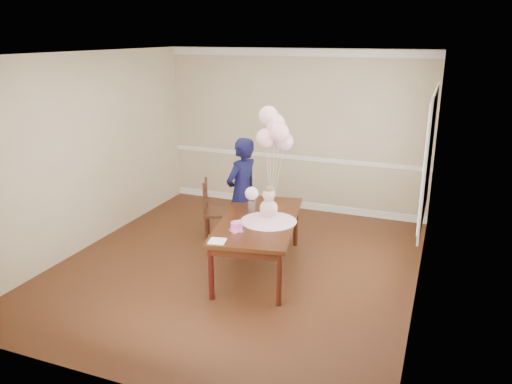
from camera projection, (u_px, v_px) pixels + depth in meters
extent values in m
cube|color=#35190D|center=(237.00, 266.00, 6.57)|extent=(4.50, 5.00, 0.00)
cube|color=white|center=(234.00, 53.00, 5.75)|extent=(4.50, 5.00, 0.02)
cube|color=tan|center=(295.00, 131.00, 8.38)|extent=(4.50, 0.02, 2.70)
cube|color=tan|center=(110.00, 242.00, 3.94)|extent=(4.50, 0.02, 2.70)
cube|color=tan|center=(87.00, 152.00, 6.94)|extent=(0.02, 5.00, 2.70)
cube|color=tan|center=(427.00, 186.00, 5.39)|extent=(0.02, 5.00, 2.70)
cube|color=white|center=(294.00, 157.00, 8.51)|extent=(4.50, 0.02, 0.07)
cube|color=silver|center=(296.00, 52.00, 7.99)|extent=(4.50, 0.02, 0.12)
cube|color=white|center=(293.00, 204.00, 8.77)|extent=(4.50, 0.02, 0.12)
cube|color=white|center=(429.00, 157.00, 5.78)|extent=(0.02, 1.66, 1.56)
cube|color=silver|center=(427.00, 157.00, 5.78)|extent=(0.01, 1.50, 1.40)
cube|color=black|center=(258.00, 221.00, 6.28)|extent=(1.25, 1.99, 0.05)
cube|color=black|center=(258.00, 226.00, 6.30)|extent=(1.14, 1.88, 0.09)
cylinder|color=black|center=(211.00, 273.00, 5.65)|extent=(0.08, 0.08, 0.65)
cylinder|color=black|center=(279.00, 279.00, 5.52)|extent=(0.08, 0.08, 0.65)
cylinder|color=black|center=(243.00, 221.00, 7.25)|extent=(0.08, 0.08, 0.65)
cylinder|color=black|center=(296.00, 224.00, 7.11)|extent=(0.08, 0.08, 0.65)
cone|color=#EAACCF|center=(269.00, 217.00, 6.19)|extent=(0.82, 0.82, 0.09)
sphere|color=pink|center=(269.00, 208.00, 6.15)|extent=(0.22, 0.22, 0.22)
sphere|color=beige|center=(269.00, 195.00, 6.10)|extent=(0.16, 0.16, 0.16)
sphere|color=brown|center=(269.00, 190.00, 6.08)|extent=(0.11, 0.11, 0.11)
cylinder|color=white|center=(237.00, 230.00, 5.91)|extent=(0.24, 0.24, 0.01)
cylinder|color=#EA4A9F|center=(237.00, 226.00, 5.90)|extent=(0.16, 0.16, 0.09)
sphere|color=white|center=(237.00, 221.00, 5.88)|extent=(0.03, 0.03, 0.03)
sphere|color=white|center=(239.00, 221.00, 5.89)|extent=(0.03, 0.03, 0.03)
cylinder|color=silver|center=(252.00, 206.00, 6.53)|extent=(0.11, 0.11, 0.15)
sphere|color=#F9D1E2|center=(252.00, 193.00, 6.48)|extent=(0.18, 0.18, 0.18)
cube|color=white|center=(217.00, 241.00, 5.59)|extent=(0.22, 0.22, 0.01)
cylinder|color=silver|center=(272.00, 206.00, 6.73)|extent=(0.04, 0.04, 0.02)
sphere|color=#FEB3C3|center=(265.00, 138.00, 6.47)|extent=(0.26, 0.26, 0.26)
sphere|color=#FFB4C4|center=(279.00, 133.00, 6.36)|extent=(0.26, 0.26, 0.26)
sphere|color=#F1AACE|center=(275.00, 123.00, 6.48)|extent=(0.26, 0.26, 0.26)
sphere|color=#FFB4CA|center=(268.00, 116.00, 6.48)|extent=(0.26, 0.26, 0.26)
sphere|color=#E19FB9|center=(284.00, 141.00, 6.51)|extent=(0.26, 0.26, 0.26)
cylinder|color=white|center=(269.00, 178.00, 6.62)|extent=(0.08, 0.02, 0.77)
cylinder|color=white|center=(275.00, 175.00, 6.57)|extent=(0.10, 0.03, 0.87)
cylinder|color=white|center=(273.00, 170.00, 6.62)|extent=(0.01, 0.09, 0.96)
cylinder|color=white|center=(270.00, 167.00, 6.63)|extent=(0.09, 0.08, 1.05)
cylinder|color=white|center=(278.00, 179.00, 6.64)|extent=(0.12, 0.09, 0.72)
cube|color=#361A0E|center=(218.00, 213.00, 7.36)|extent=(0.50, 0.50, 0.04)
cylinder|color=#34170E|center=(206.00, 230.00, 7.27)|extent=(0.05, 0.05, 0.38)
cylinder|color=#35180E|center=(228.00, 230.00, 7.27)|extent=(0.05, 0.05, 0.38)
cylinder|color=#38140F|center=(208.00, 222.00, 7.57)|extent=(0.05, 0.05, 0.38)
cylinder|color=#33160D|center=(229.00, 222.00, 7.57)|extent=(0.05, 0.05, 0.38)
cylinder|color=#351E0E|center=(204.00, 200.00, 7.13)|extent=(0.05, 0.05, 0.49)
cylinder|color=#3C2110|center=(206.00, 193.00, 7.43)|extent=(0.05, 0.05, 0.49)
cube|color=#341A0E|center=(205.00, 203.00, 7.31)|extent=(0.15, 0.34, 0.04)
cube|color=black|center=(205.00, 194.00, 7.27)|extent=(0.15, 0.34, 0.04)
cube|color=#3C1810|center=(205.00, 185.00, 7.23)|extent=(0.15, 0.34, 0.04)
imported|color=black|center=(242.00, 193.00, 6.99)|extent=(0.54, 0.66, 1.57)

